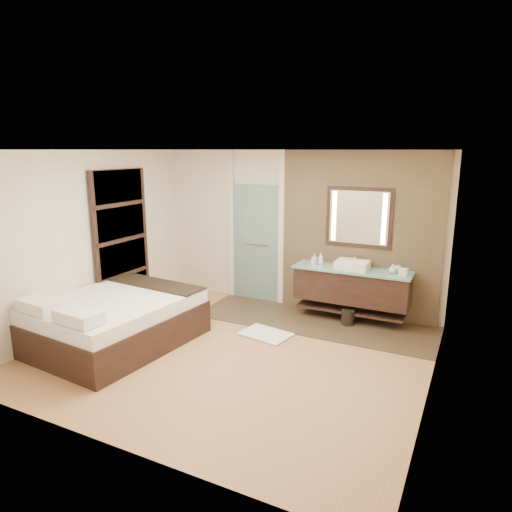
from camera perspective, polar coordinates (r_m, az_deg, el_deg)
The scene contains 15 objects.
floor at distance 6.36m, azimuth -2.88°, elevation -11.99°, with size 5.00×5.00×0.00m, color #AB7447.
tile_strip at distance 7.48m, azimuth 7.28°, elevation -8.07°, with size 3.80×1.30×0.01m, color #3A2E20.
stone_wall at distance 7.55m, azimuth 12.71°, elevation 2.52°, with size 2.60×0.08×2.70m, color tan.
vanity at distance 7.45m, azimuth 11.86°, elevation -3.67°, with size 1.85×0.55×0.88m.
mirror_unit at distance 7.45m, azimuth 12.72°, elevation 4.72°, with size 1.06×0.04×0.96m.
frosted_door at distance 8.21m, azimuth -0.00°, elevation 2.22°, with size 1.10×0.12×2.70m.
shoji_partition at distance 7.84m, azimuth -16.42°, elevation 1.65°, with size 0.06×1.20×2.40m.
bed at distance 6.81m, azimuth -17.23°, elevation -7.70°, with size 1.91×2.30×0.83m.
bath_mat at distance 6.90m, azimuth 1.23°, elevation -9.71°, with size 0.72×0.50×0.02m, color white.
waste_bin at distance 7.38m, azimuth 11.41°, elevation -7.53°, with size 0.20×0.20×0.25m, color black.
tissue_box at distance 7.17m, azimuth 17.93°, elevation -1.92°, with size 0.12×0.12×0.10m, color silver.
soap_bottle_a at distance 7.52m, azimuth 8.10°, elevation -0.33°, with size 0.08×0.08×0.20m, color white.
soap_bottle_b at distance 7.53m, azimuth 7.32°, elevation -0.38°, with size 0.08×0.08×0.17m, color #B2B2B2.
soap_bottle_c at distance 7.23m, azimuth 16.70°, elevation -1.53°, with size 0.11×0.11×0.14m, color #BBECE7.
cup at distance 7.35m, azimuth 17.24°, elevation -1.54°, with size 0.11×0.11×0.09m, color white.
Camera 1 is at (2.85, -5.01, 2.70)m, focal length 32.00 mm.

